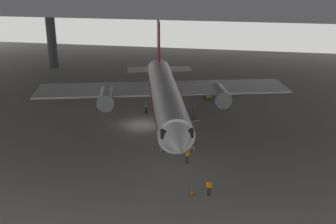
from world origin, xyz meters
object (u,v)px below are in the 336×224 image
at_px(crew_worker_by_stairs, 187,155).
at_px(baggage_tug, 209,94).
at_px(traffic_cone_orange, 192,192).
at_px(airplane_main, 165,94).
at_px(crew_worker_near_nose, 209,186).
at_px(boarding_stairs, 178,144).

height_order(crew_worker_by_stairs, baggage_tug, crew_worker_by_stairs).
height_order(traffic_cone_orange, baggage_tug, baggage_tug).
bearing_deg(baggage_tug, crew_worker_by_stairs, -89.98).
distance_m(airplane_main, baggage_tug, 12.12).
relative_size(crew_worker_near_nose, baggage_tug, 0.69).
distance_m(boarding_stairs, crew_worker_near_nose, 10.18).
relative_size(crew_worker_near_nose, traffic_cone_orange, 2.72).
distance_m(crew_worker_near_nose, crew_worker_by_stairs, 6.64).
distance_m(traffic_cone_orange, baggage_tug, 29.79).
relative_size(boarding_stairs, baggage_tug, 1.97).
xyz_separation_m(crew_worker_by_stairs, traffic_cone_orange, (1.36, -6.17, -0.69)).
relative_size(airplane_main, baggage_tug, 15.40).
height_order(boarding_stairs, baggage_tug, boarding_stairs).
bearing_deg(crew_worker_by_stairs, baggage_tug, 90.02).
bearing_deg(airplane_main, boarding_stairs, -70.66).
xyz_separation_m(airplane_main, boarding_stairs, (3.42, -9.76, -2.75)).
height_order(airplane_main, traffic_cone_orange, airplane_main).
xyz_separation_m(airplane_main, baggage_tug, (4.96, 10.66, -2.96)).
relative_size(airplane_main, boarding_stairs, 7.81).
distance_m(crew_worker_near_nose, baggage_tug, 29.72).
bearing_deg(boarding_stairs, baggage_tug, 85.69).
bearing_deg(baggage_tug, boarding_stairs, -94.31).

